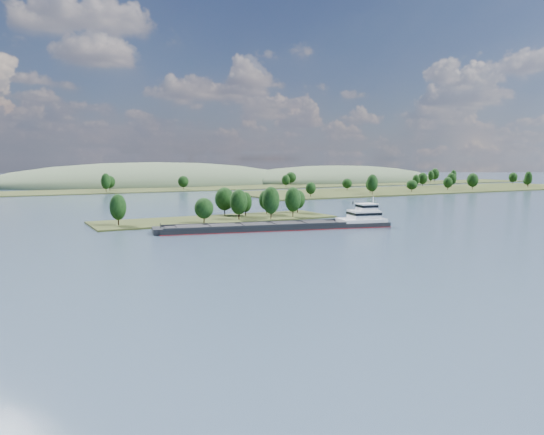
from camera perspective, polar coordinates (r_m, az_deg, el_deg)
ground at (r=166.60m, az=1.65°, el=-2.38°), size 1800.00×1800.00×0.00m
tree_island at (r=222.23m, az=-4.31°, el=0.87°), size 100.00×31.89×14.60m
right_bank at (r=449.81m, az=16.37°, el=2.99°), size 320.00×90.00×15.61m
back_shoreline at (r=433.40m, az=-15.69°, el=2.86°), size 900.00×60.00×16.19m
hill_east at (r=600.24m, az=6.98°, el=3.87°), size 260.00×140.00×36.00m
hill_west at (r=542.73m, az=-12.62°, el=3.51°), size 320.00×160.00×44.00m
cargo_barge at (r=192.03m, az=2.19°, el=-0.78°), size 86.79×27.59×11.70m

